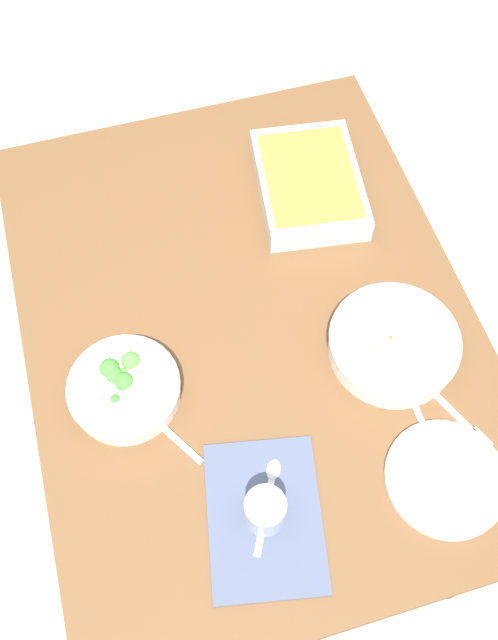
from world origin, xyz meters
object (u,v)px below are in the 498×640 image
side_plate (446,478)px  fork_on_table (459,418)px  spoon_spare (269,492)px  stew_bowl (393,344)px  spoon_by_stew (408,391)px  spoon_by_broccoli (158,423)px  broccoli_bowl (124,388)px  baking_dish (309,183)px  drink_cup (265,512)px

side_plate → fork_on_table: (0.10, -0.07, -0.00)m
spoon_spare → stew_bowl: bearing=-57.0°
spoon_by_stew → spoon_by_broccoli: (0.07, 0.48, 0.00)m
broccoli_bowl → spoon_by_broccoli: 0.09m
side_plate → spoon_spare: size_ratio=1.34×
baking_dish → drink_cup: bearing=155.5°
broccoli_bowl → fork_on_table: 0.63m
drink_cup → spoon_by_stew: 0.37m
side_plate → baking_dish: bearing=2.4°
stew_bowl → spoon_spare: (-0.20, 0.31, -0.03)m
stew_bowl → broccoli_bowl: broccoli_bowl is taller
stew_bowl → baking_dish: (0.42, 0.03, 0.00)m
side_plate → fork_on_table: side_plate is taller
spoon_by_broccoli → spoon_spare: 0.24m
fork_on_table → side_plate: bearing=144.1°
broccoli_bowl → drink_cup: drink_cup is taller
spoon_by_stew → baking_dish: bearing=3.5°
side_plate → drink_cup: bearing=85.4°
side_plate → fork_on_table: bearing=-35.9°
spoon_by_stew → spoon_by_broccoli: size_ratio=1.10×
drink_cup → side_plate: size_ratio=0.39×
broccoli_bowl → spoon_by_broccoli: size_ratio=1.34×
baking_dish → spoon_spare: bearing=155.7°
spoon_by_stew → fork_on_table: bearing=-138.3°
spoon_by_broccoli → spoon_by_stew: bearing=-98.3°
side_plate → spoon_by_broccoli: (0.25, 0.47, -0.00)m
baking_dish → spoon_spare: 0.69m
side_plate → fork_on_table: 0.12m
drink_cup → spoon_by_broccoli: drink_cup is taller
stew_bowl → side_plate: bearing=179.6°
drink_cup → side_plate: bearing=-94.6°
broccoli_bowl → side_plate: size_ratio=0.97×
stew_bowl → side_plate: (-0.27, 0.00, -0.03)m
stew_bowl → fork_on_table: stew_bowl is taller
stew_bowl → spoon_spare: size_ratio=1.57×
drink_cup → spoon_by_stew: bearing=-65.6°
stew_bowl → broccoli_bowl: 0.52m
baking_dish → stew_bowl: bearing=-175.8°
drink_cup → side_plate: (-0.03, -0.33, -0.03)m
baking_dish → drink_cup: 0.73m
spoon_by_stew → spoon_by_broccoli: bearing=81.7°
broccoli_bowl → spoon_by_stew: 0.54m
stew_bowl → drink_cup: drink_cup is taller
side_plate → spoon_by_stew: side_plate is taller
spoon_by_stew → fork_on_table: spoon_by_stew is taller
side_plate → spoon_by_broccoli: side_plate is taller
broccoli_bowl → side_plate: (-0.32, -0.52, -0.02)m
broccoli_bowl → drink_cup: size_ratio=2.52×
spoon_spare → broccoli_bowl: bearing=38.6°
broccoli_bowl → side_plate: 0.61m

